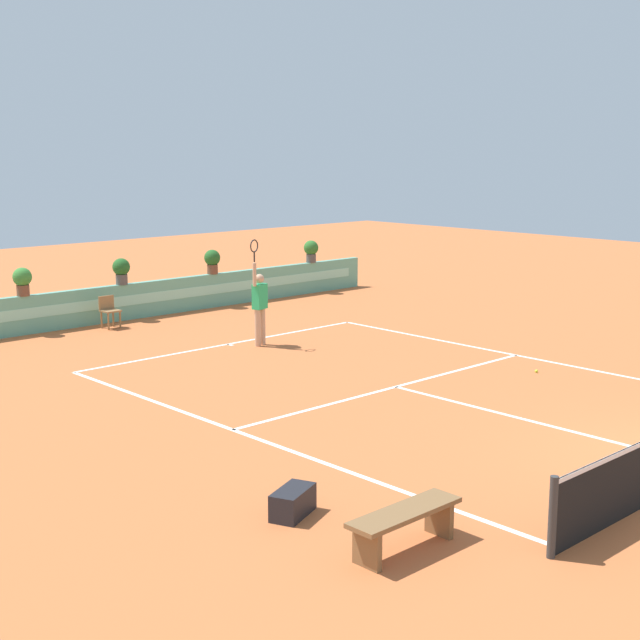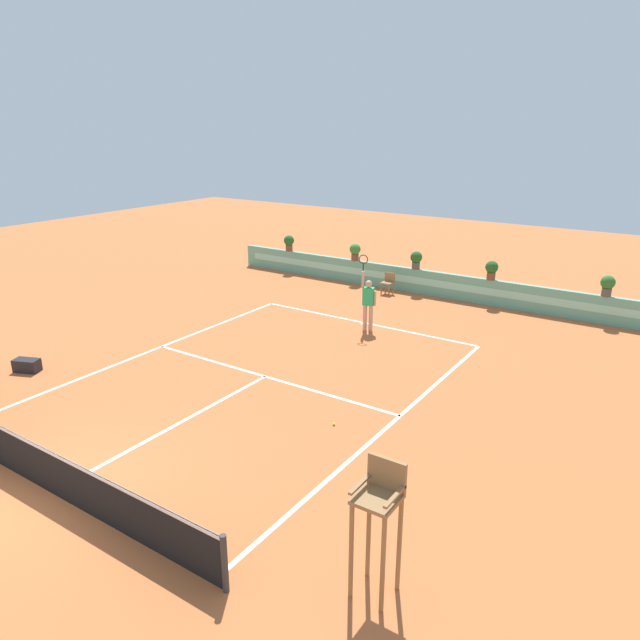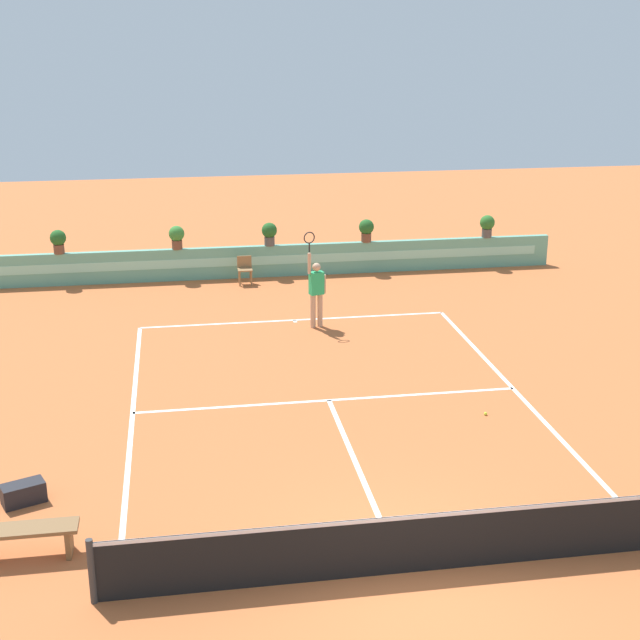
{
  "view_description": "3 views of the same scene",
  "coord_description": "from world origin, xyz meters",
  "px_view_note": "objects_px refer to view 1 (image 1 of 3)",
  "views": [
    {
      "loc": [
        -13.13,
        -5.35,
        4.7
      ],
      "look_at": [
        0.2,
        8.83,
        1.0
      ],
      "focal_mm": 50.99,
      "sensor_mm": 36.0,
      "label": 1
    },
    {
      "loc": [
        9.43,
        -5.01,
        6.61
      ],
      "look_at": [
        0.2,
        8.83,
        1.0
      ],
      "focal_mm": 32.84,
      "sensor_mm": 36.0,
      "label": 2
    },
    {
      "loc": [
        -3.01,
        -11.02,
        7.69
      ],
      "look_at": [
        0.2,
        8.83,
        1.0
      ],
      "focal_mm": 50.62,
      "sensor_mm": 36.0,
      "label": 3
    }
  ],
  "objects_px": {
    "potted_plant_right": "(212,260)",
    "bench_courtside": "(405,520)",
    "gear_bag": "(293,502)",
    "potted_plant_centre": "(121,269)",
    "potted_plant_left": "(22,280)",
    "ball_kid_chair": "(109,310)",
    "tennis_player": "(260,303)",
    "potted_plant_far_right": "(311,250)",
    "tennis_ball_near_baseline": "(536,371)"
  },
  "relations": [
    {
      "from": "potted_plant_centre",
      "to": "potted_plant_left",
      "type": "relative_size",
      "value": 1.0
    },
    {
      "from": "gear_bag",
      "to": "tennis_player",
      "type": "bearing_deg",
      "value": 52.81
    },
    {
      "from": "bench_courtside",
      "to": "gear_bag",
      "type": "xyz_separation_m",
      "value": [
        -0.27,
        1.68,
        -0.2
      ]
    },
    {
      "from": "potted_plant_far_right",
      "to": "potted_plant_centre",
      "type": "bearing_deg",
      "value": 180.0
    },
    {
      "from": "tennis_player",
      "to": "bench_courtside",
      "type": "bearing_deg",
      "value": -121.08
    },
    {
      "from": "tennis_player",
      "to": "potted_plant_centre",
      "type": "distance_m",
      "value": 5.2
    },
    {
      "from": "gear_bag",
      "to": "tennis_ball_near_baseline",
      "type": "height_order",
      "value": "gear_bag"
    },
    {
      "from": "tennis_ball_near_baseline",
      "to": "potted_plant_left",
      "type": "bearing_deg",
      "value": 118.39
    },
    {
      "from": "tennis_player",
      "to": "potted_plant_left",
      "type": "distance_m",
      "value": 6.25
    },
    {
      "from": "tennis_ball_near_baseline",
      "to": "potted_plant_left",
      "type": "relative_size",
      "value": 0.09
    },
    {
      "from": "ball_kid_chair",
      "to": "potted_plant_centre",
      "type": "relative_size",
      "value": 1.17
    },
    {
      "from": "potted_plant_far_right",
      "to": "potted_plant_left",
      "type": "height_order",
      "value": "same"
    },
    {
      "from": "bench_courtside",
      "to": "potted_plant_left",
      "type": "distance_m",
      "value": 15.32
    },
    {
      "from": "gear_bag",
      "to": "potted_plant_far_right",
      "type": "relative_size",
      "value": 0.97
    },
    {
      "from": "ball_kid_chair",
      "to": "bench_courtside",
      "type": "relative_size",
      "value": 0.53
    },
    {
      "from": "bench_courtside",
      "to": "ball_kid_chair",
      "type": "bearing_deg",
      "value": 72.68
    },
    {
      "from": "bench_courtside",
      "to": "potted_plant_left",
      "type": "height_order",
      "value": "potted_plant_left"
    },
    {
      "from": "tennis_player",
      "to": "potted_plant_right",
      "type": "xyz_separation_m",
      "value": [
        2.42,
        5.14,
        0.36
      ]
    },
    {
      "from": "bench_courtside",
      "to": "gear_bag",
      "type": "distance_m",
      "value": 1.72
    },
    {
      "from": "tennis_player",
      "to": "potted_plant_far_right",
      "type": "relative_size",
      "value": 3.57
    },
    {
      "from": "bench_courtside",
      "to": "gear_bag",
      "type": "height_order",
      "value": "bench_courtside"
    },
    {
      "from": "tennis_player",
      "to": "potted_plant_left",
      "type": "xyz_separation_m",
      "value": [
        -3.53,
        5.14,
        0.36
      ]
    },
    {
      "from": "potted_plant_centre",
      "to": "potted_plant_left",
      "type": "xyz_separation_m",
      "value": [
        -2.86,
        0.0,
        0.0
      ]
    },
    {
      "from": "bench_courtside",
      "to": "potted_plant_centre",
      "type": "relative_size",
      "value": 2.21
    },
    {
      "from": "potted_plant_right",
      "to": "potted_plant_far_right",
      "type": "relative_size",
      "value": 1.0
    },
    {
      "from": "ball_kid_chair",
      "to": "potted_plant_left",
      "type": "height_order",
      "value": "potted_plant_left"
    },
    {
      "from": "potted_plant_centre",
      "to": "bench_courtside",
      "type": "bearing_deg",
      "value": -109.45
    },
    {
      "from": "tennis_ball_near_baseline",
      "to": "potted_plant_far_right",
      "type": "distance_m",
      "value": 11.98
    },
    {
      "from": "potted_plant_centre",
      "to": "potted_plant_left",
      "type": "height_order",
      "value": "same"
    },
    {
      "from": "bench_courtside",
      "to": "potted_plant_centre",
      "type": "distance_m",
      "value": 16.04
    },
    {
      "from": "potted_plant_right",
      "to": "tennis_ball_near_baseline",
      "type": "bearing_deg",
      "value": -89.34
    },
    {
      "from": "tennis_player",
      "to": "potted_plant_far_right",
      "type": "bearing_deg",
      "value": 38.69
    },
    {
      "from": "ball_kid_chair",
      "to": "tennis_player",
      "type": "xyz_separation_m",
      "value": [
        1.52,
        -4.41,
        0.57
      ]
    },
    {
      "from": "tennis_player",
      "to": "tennis_ball_near_baseline",
      "type": "xyz_separation_m",
      "value": [
        2.55,
        -6.11,
        -1.02
      ]
    },
    {
      "from": "tennis_ball_near_baseline",
      "to": "potted_plant_centre",
      "type": "bearing_deg",
      "value": 105.97
    },
    {
      "from": "tennis_player",
      "to": "potted_plant_left",
      "type": "relative_size",
      "value": 3.57
    },
    {
      "from": "potted_plant_right",
      "to": "potted_plant_left",
      "type": "height_order",
      "value": "same"
    },
    {
      "from": "potted_plant_far_right",
      "to": "potted_plant_right",
      "type": "bearing_deg",
      "value": 180.0
    },
    {
      "from": "potted_plant_far_right",
      "to": "potted_plant_left",
      "type": "distance_m",
      "value": 9.95
    },
    {
      "from": "tennis_player",
      "to": "tennis_ball_near_baseline",
      "type": "relative_size",
      "value": 38.01
    },
    {
      "from": "ball_kid_chair",
      "to": "potted_plant_centre",
      "type": "xyz_separation_m",
      "value": [
        0.85,
        0.73,
        0.93
      ]
    },
    {
      "from": "tennis_player",
      "to": "potted_plant_far_right",
      "type": "height_order",
      "value": "tennis_player"
    },
    {
      "from": "gear_bag",
      "to": "potted_plant_left",
      "type": "relative_size",
      "value": 0.97
    },
    {
      "from": "bench_courtside",
      "to": "tennis_player",
      "type": "distance_m",
      "value": 11.64
    },
    {
      "from": "bench_courtside",
      "to": "tennis_ball_near_baseline",
      "type": "height_order",
      "value": "bench_courtside"
    },
    {
      "from": "potted_plant_centre",
      "to": "potted_plant_left",
      "type": "bearing_deg",
      "value": 180.0
    },
    {
      "from": "gear_bag",
      "to": "bench_courtside",
      "type": "bearing_deg",
      "value": -80.77
    },
    {
      "from": "potted_plant_right",
      "to": "bench_courtside",
      "type": "bearing_deg",
      "value": -119.16
    },
    {
      "from": "bench_courtside",
      "to": "tennis_ball_near_baseline",
      "type": "distance_m",
      "value": 9.38
    },
    {
      "from": "gear_bag",
      "to": "potted_plant_right",
      "type": "height_order",
      "value": "potted_plant_right"
    }
  ]
}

